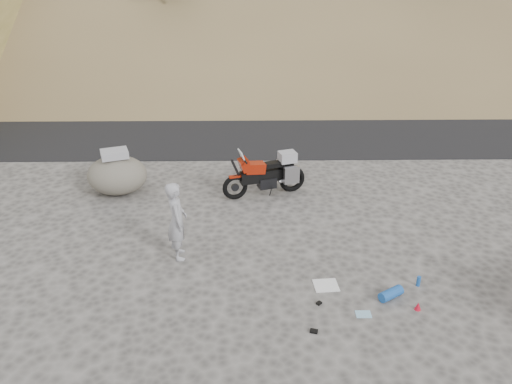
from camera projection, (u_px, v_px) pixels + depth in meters
ground at (276, 255)px, 11.07m from camera, size 140.00×140.00×0.00m
road at (264, 126)px, 19.16m from camera, size 120.00×7.00×0.05m
motorcycle at (268, 174)px, 13.56m from camera, size 2.31×1.10×1.42m
man at (180, 256)px, 11.05m from camera, size 0.55×0.72×1.78m
boulder at (117, 175)px, 13.69m from camera, size 1.80×1.59×1.24m
gear_white_cloth at (326, 285)px, 10.06m from camera, size 0.52×0.47×0.02m
gear_blue_mat at (391, 294)px, 9.67m from camera, size 0.54×0.45×0.20m
gear_bottle at (419, 281)px, 10.02m from camera, size 0.10×0.10×0.22m
gear_funnel at (418, 306)px, 9.37m from camera, size 0.13×0.13×0.16m
gear_glove_a at (314, 331)px, 8.84m from camera, size 0.16×0.13×0.04m
gear_glove_b at (319, 303)px, 9.54m from camera, size 0.13×0.13×0.04m
gear_blue_cloth at (363, 314)px, 9.27m from camera, size 0.29×0.21×0.01m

